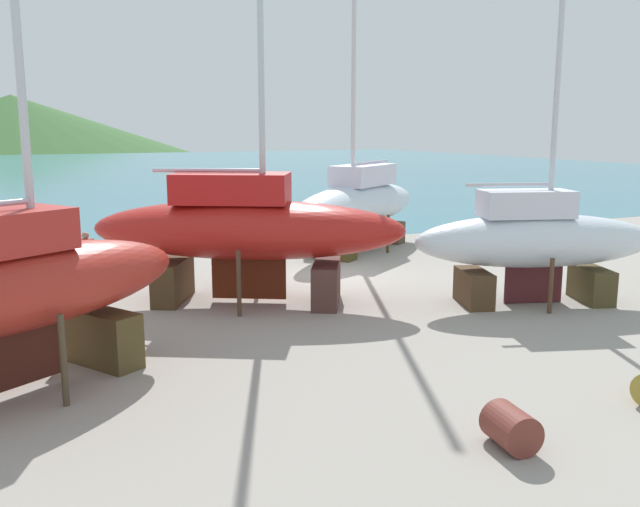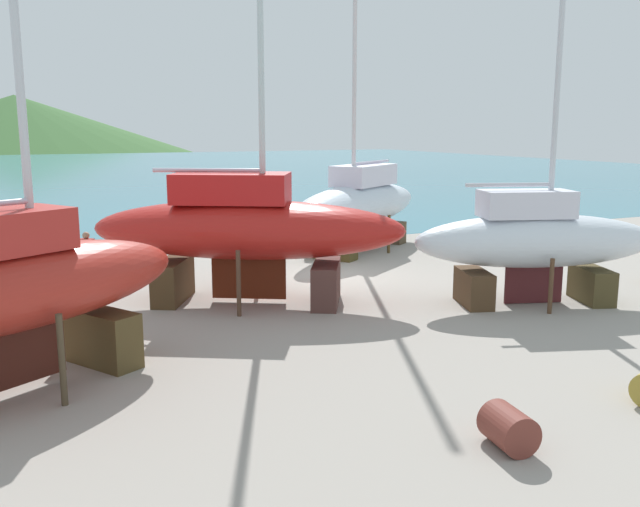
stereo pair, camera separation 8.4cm
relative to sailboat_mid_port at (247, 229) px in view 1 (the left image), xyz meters
The scene contains 11 objects.
ground_plane 5.58m from the sailboat_mid_port, 42.86° to the right, with size 49.39×49.39×0.00m, color gray.
sea_water 63.74m from the sailboat_mid_port, 86.59° to the left, with size 138.69×109.51×0.01m, color teal.
headland_hill 197.02m from the sailboat_mid_port, 90.70° to the left, with size 168.33×168.33×28.01m, color #36602E.
sailboat_mid_port is the anchor object (origin of this frame).
sailboat_far_slipway 8.08m from the sailboat_mid_port, 25.50° to the right, with size 7.22×4.12×10.14m.
sailboat_large_starboard 7.55m from the sailboat_mid_port, 142.56° to the right, with size 7.26×5.53×11.51m.
sailboat_small_center 9.22m from the sailboat_mid_port, 42.13° to the left, with size 8.72×7.05×15.72m.
worker 5.76m from the sailboat_mid_port, 133.84° to the left, with size 0.50×0.45×1.72m.
barrel_rust_far 11.73m from the sailboat_mid_port, 13.70° to the left, with size 0.60×0.60×0.91m, color brown.
barrel_tipped_left 10.43m from the sailboat_mid_port, 85.70° to the right, with size 0.65×0.65×0.82m, color brown.
timber_plank_near 11.14m from the sailboat_mid_port, ahead, with size 1.50×0.20×0.11m, color brown.
Camera 1 is at (-9.87, -20.03, 4.92)m, focal length 38.23 mm.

